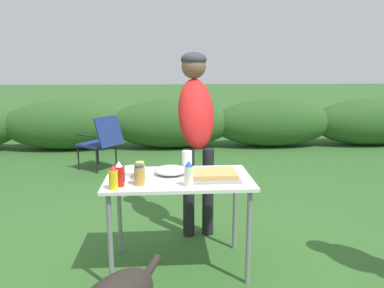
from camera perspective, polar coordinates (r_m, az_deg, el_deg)
The scene contains 15 objects.
ground_plane at distance 3.14m, azimuth -1.96°, elevation -18.10°, with size 60.00×60.00×0.00m, color #336028.
shrub_hedge at distance 7.24m, azimuth -3.22°, elevation 3.07°, with size 14.40×0.90×0.93m.
folding_table at distance 2.87m, azimuth -2.05°, elevation -6.54°, with size 1.10×0.64×0.74m.
food_tray at distance 2.81m, azimuth 3.42°, elevation -4.75°, with size 0.37×0.30×0.06m.
plate_stack at distance 2.98m, azimuth -8.99°, elevation -4.05°, with size 0.23×0.23×0.04m, color white.
mixing_bowl at distance 2.92m, azimuth -3.26°, elevation -4.01°, with size 0.25×0.25×0.06m, color silver.
paper_cup_stack at distance 3.03m, azimuth -0.76°, elevation -2.51°, with size 0.08×0.08×0.15m, color white.
relish_jar at distance 2.78m, azimuth -7.92°, elevation -4.14°, with size 0.07×0.07×0.14m.
mayo_bottle at distance 2.61m, azimuth -0.48°, elevation -4.63°, with size 0.07×0.07×0.18m.
ketchup_bottle at distance 2.66m, azimuth -11.03°, elevation -4.54°, with size 0.06×0.06×0.18m.
bbq_sauce_bottle at distance 2.77m, azimuth -10.89°, elevation -4.21°, with size 0.06×0.06×0.15m.
mustard_bottle at distance 2.60m, azimuth -11.90°, elevation -5.07°, with size 0.06×0.06×0.17m.
spice_jar at distance 2.67m, azimuth -8.03°, elevation -4.70°, with size 0.07×0.07×0.15m.
standing_person_in_red_jacket at distance 3.46m, azimuth 0.62°, elevation 3.88°, with size 0.38×0.50×1.69m.
camp_chair_green_behind_table at distance 5.83m, azimuth -13.62°, elevation 0.63°, with size 0.75×0.72×0.83m.
Camera 1 is at (-0.08, -2.72, 1.57)m, focal length 35.00 mm.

